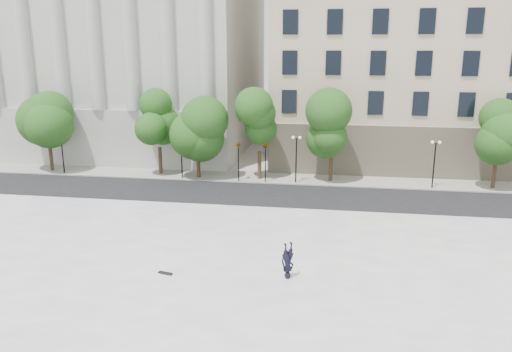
% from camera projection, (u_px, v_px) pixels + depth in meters
% --- Properties ---
extents(ground, '(160.00, 160.00, 0.00)m').
position_uv_depth(ground, '(160.00, 299.00, 24.79)').
color(ground, '#ADABA3').
rests_on(ground, ground).
extents(plaza, '(44.00, 22.00, 0.45)m').
position_uv_depth(plaza, '(178.00, 269.00, 27.60)').
color(plaza, white).
rests_on(plaza, ground).
extents(street, '(60.00, 8.00, 0.02)m').
position_uv_depth(street, '(232.00, 195.00, 42.00)').
color(street, black).
rests_on(street, ground).
extents(far_sidewalk, '(60.00, 4.00, 0.12)m').
position_uv_depth(far_sidewalk, '(244.00, 177.00, 47.72)').
color(far_sidewalk, '#A09D94').
rests_on(far_sidewalk, ground).
extents(building_west, '(31.50, 27.65, 25.60)m').
position_uv_depth(building_west, '(128.00, 40.00, 60.92)').
color(building_west, '#B4B4AF').
rests_on(building_west, ground).
extents(building_east, '(36.00, 26.15, 23.00)m').
position_uv_depth(building_east, '(441.00, 56.00, 56.22)').
color(building_east, beige).
rests_on(building_east, ground).
extents(traffic_light_west, '(0.53, 1.90, 4.26)m').
position_uv_depth(traffic_light_west, '(238.00, 142.00, 45.20)').
color(traffic_light_west, black).
rests_on(traffic_light_west, ground).
extents(traffic_light_east, '(1.04, 1.96, 4.28)m').
position_uv_depth(traffic_light_east, '(266.00, 143.00, 44.82)').
color(traffic_light_east, black).
rests_on(traffic_light_east, ground).
extents(person_lying, '(1.66, 2.04, 0.54)m').
position_uv_depth(person_lying, '(288.00, 273.00, 26.01)').
color(person_lying, black).
rests_on(person_lying, plaza).
extents(skateboard, '(0.83, 0.40, 0.08)m').
position_uv_depth(skateboard, '(165.00, 273.00, 26.53)').
color(skateboard, black).
rests_on(skateboard, plaza).
extents(street_trees, '(45.71, 4.62, 7.42)m').
position_uv_depth(street_trees, '(215.00, 126.00, 46.35)').
color(street_trees, '#382619').
rests_on(street_trees, ground).
extents(lamp_posts, '(35.63, 0.28, 4.53)m').
position_uv_depth(lamp_posts, '(237.00, 150.00, 45.70)').
color(lamp_posts, black).
rests_on(lamp_posts, ground).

